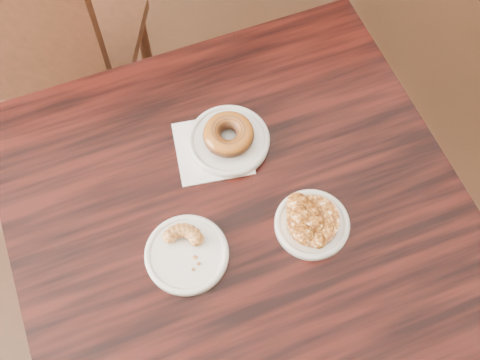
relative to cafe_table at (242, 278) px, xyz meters
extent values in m
plane|color=black|center=(0.10, 0.15, -0.38)|extent=(5.00, 5.00, 0.00)
cube|color=black|center=(0.00, 0.00, 0.00)|extent=(0.98, 0.98, 0.75)
cube|color=white|center=(-0.02, 0.16, 0.38)|extent=(0.15, 0.15, 0.00)
cylinder|color=silver|center=(0.01, 0.17, 0.38)|extent=(0.17, 0.17, 0.01)
cylinder|color=white|center=(-0.12, -0.05, 0.38)|extent=(0.16, 0.16, 0.01)
cylinder|color=white|center=(0.13, -0.05, 0.38)|extent=(0.14, 0.14, 0.01)
torus|color=brown|center=(0.01, 0.17, 0.41)|extent=(0.10, 0.10, 0.04)
camera|label=1|loc=(-0.11, -0.44, 1.44)|focal=45.00mm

